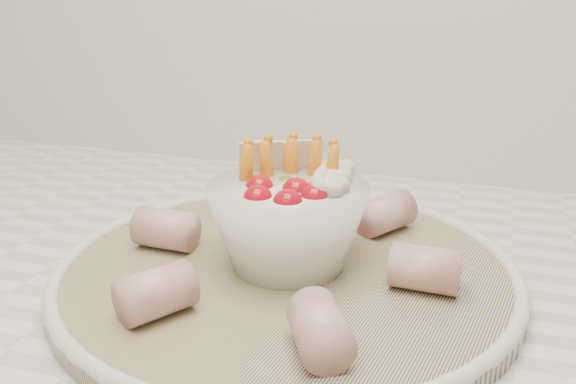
% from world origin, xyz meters
% --- Properties ---
extents(serving_platter, '(0.44, 0.44, 0.02)m').
position_xyz_m(serving_platter, '(0.10, 1.43, 0.93)').
color(serving_platter, navy).
rests_on(serving_platter, kitchen_counter).
extents(veggie_bowl, '(0.14, 0.14, 0.10)m').
position_xyz_m(veggie_bowl, '(0.10, 1.44, 0.98)').
color(veggie_bowl, white).
rests_on(veggie_bowl, serving_platter).
extents(cured_meat_rolls, '(0.28, 0.29, 0.04)m').
position_xyz_m(cured_meat_rolls, '(0.10, 1.43, 0.95)').
color(cured_meat_rolls, '#AC4E51').
rests_on(cured_meat_rolls, serving_platter).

